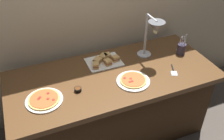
{
  "coord_description": "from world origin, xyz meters",
  "views": [
    {
      "loc": [
        -0.7,
        -1.68,
        2.15
      ],
      "look_at": [
        -0.01,
        0.0,
        0.81
      ],
      "focal_mm": 40.71,
      "sensor_mm": 36.0,
      "label": 1
    }
  ],
  "objects_px": {
    "heat_lamp": "(154,30)",
    "sandwich_platter": "(104,61)",
    "serving_spatula": "(173,71)",
    "pizza_plate_center": "(133,81)",
    "pizza_plate_front": "(44,100)",
    "utensil_holder": "(181,49)",
    "sauce_cup_near": "(78,89)"
  },
  "relations": [
    {
      "from": "heat_lamp",
      "to": "pizza_plate_front",
      "type": "bearing_deg",
      "value": -171.27
    },
    {
      "from": "pizza_plate_center",
      "to": "sandwich_platter",
      "type": "xyz_separation_m",
      "value": [
        -0.13,
        0.37,
        0.01
      ]
    },
    {
      "from": "sauce_cup_near",
      "to": "serving_spatula",
      "type": "height_order",
      "value": "sauce_cup_near"
    },
    {
      "from": "pizza_plate_center",
      "to": "sauce_cup_near",
      "type": "height_order",
      "value": "same"
    },
    {
      "from": "utensil_holder",
      "to": "serving_spatula",
      "type": "bearing_deg",
      "value": -136.07
    },
    {
      "from": "pizza_plate_center",
      "to": "serving_spatula",
      "type": "xyz_separation_m",
      "value": [
        0.41,
        -0.0,
        -0.01
      ]
    },
    {
      "from": "serving_spatula",
      "to": "pizza_plate_center",
      "type": "bearing_deg",
      "value": 179.92
    },
    {
      "from": "heat_lamp",
      "to": "sandwich_platter",
      "type": "relative_size",
      "value": 1.36
    },
    {
      "from": "sauce_cup_near",
      "to": "serving_spatula",
      "type": "relative_size",
      "value": 0.36
    },
    {
      "from": "serving_spatula",
      "to": "sauce_cup_near",
      "type": "bearing_deg",
      "value": 175.97
    },
    {
      "from": "heat_lamp",
      "to": "pizza_plate_center",
      "type": "distance_m",
      "value": 0.49
    },
    {
      "from": "serving_spatula",
      "to": "sandwich_platter",
      "type": "bearing_deg",
      "value": 145.91
    },
    {
      "from": "pizza_plate_center",
      "to": "utensil_holder",
      "type": "height_order",
      "value": "utensil_holder"
    },
    {
      "from": "pizza_plate_front",
      "to": "utensil_holder",
      "type": "relative_size",
      "value": 1.35
    },
    {
      "from": "sauce_cup_near",
      "to": "serving_spatula",
      "type": "distance_m",
      "value": 0.89
    },
    {
      "from": "heat_lamp",
      "to": "pizza_plate_center",
      "type": "xyz_separation_m",
      "value": [
        -0.29,
        -0.21,
        -0.33
      ]
    },
    {
      "from": "heat_lamp",
      "to": "serving_spatula",
      "type": "distance_m",
      "value": 0.42
    },
    {
      "from": "pizza_plate_front",
      "to": "sandwich_platter",
      "type": "xyz_separation_m",
      "value": [
        0.63,
        0.32,
        0.01
      ]
    },
    {
      "from": "utensil_holder",
      "to": "serving_spatula",
      "type": "xyz_separation_m",
      "value": [
        -0.23,
        -0.22,
        -0.06
      ]
    },
    {
      "from": "sandwich_platter",
      "to": "utensil_holder",
      "type": "relative_size",
      "value": 1.49
    },
    {
      "from": "serving_spatula",
      "to": "heat_lamp",
      "type": "bearing_deg",
      "value": 119.42
    },
    {
      "from": "pizza_plate_center",
      "to": "sandwich_platter",
      "type": "bearing_deg",
      "value": 109.55
    },
    {
      "from": "pizza_plate_front",
      "to": "heat_lamp",
      "type": "bearing_deg",
      "value": 8.73
    },
    {
      "from": "sauce_cup_near",
      "to": "heat_lamp",
      "type": "bearing_deg",
      "value": 10.92
    },
    {
      "from": "heat_lamp",
      "to": "serving_spatula",
      "type": "relative_size",
      "value": 2.63
    },
    {
      "from": "utensil_holder",
      "to": "pizza_plate_center",
      "type": "bearing_deg",
      "value": -160.89
    },
    {
      "from": "pizza_plate_front",
      "to": "serving_spatula",
      "type": "bearing_deg",
      "value": -2.45
    },
    {
      "from": "pizza_plate_center",
      "to": "sandwich_platter",
      "type": "height_order",
      "value": "sandwich_platter"
    },
    {
      "from": "sandwich_platter",
      "to": "sauce_cup_near",
      "type": "xyz_separation_m",
      "value": [
        -0.35,
        -0.3,
        -0.01
      ]
    },
    {
      "from": "sauce_cup_near",
      "to": "utensil_holder",
      "type": "bearing_deg",
      "value": 8.16
    },
    {
      "from": "pizza_plate_front",
      "to": "sauce_cup_near",
      "type": "height_order",
      "value": "same"
    },
    {
      "from": "utensil_holder",
      "to": "serving_spatula",
      "type": "distance_m",
      "value": 0.33
    }
  ]
}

